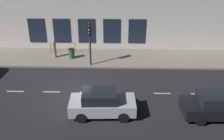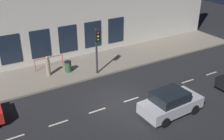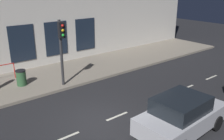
{
  "view_description": "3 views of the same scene",
  "coord_description": "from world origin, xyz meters",
  "px_view_note": "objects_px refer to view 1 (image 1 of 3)",
  "views": [
    {
      "loc": [
        -15.61,
        -3.11,
        9.13
      ],
      "look_at": [
        1.57,
        -2.64,
        1.03
      ],
      "focal_mm": 41.1,
      "sensor_mm": 36.0,
      "label": 1
    },
    {
      "loc": [
        -13.05,
        8.18,
        9.96
      ],
      "look_at": [
        1.91,
        -0.6,
        1.53
      ],
      "focal_mm": 44.11,
      "sensor_mm": 36.0,
      "label": 2
    },
    {
      "loc": [
        -7.57,
        5.37,
        5.67
      ],
      "look_at": [
        1.96,
        -2.28,
        1.39
      ],
      "focal_mm": 40.04,
      "sensor_mm": 36.0,
      "label": 3
    }
  ],
  "objects_px": {
    "traffic_light": "(90,37)",
    "pedestrian_0": "(54,50)",
    "parked_car_0": "(220,106)",
    "trash_bin": "(72,53)",
    "parked_car_2": "(102,103)"
  },
  "relations": [
    {
      "from": "traffic_light",
      "to": "parked_car_2",
      "type": "distance_m",
      "value": 7.32
    },
    {
      "from": "parked_car_0",
      "to": "pedestrian_0",
      "type": "height_order",
      "value": "pedestrian_0"
    },
    {
      "from": "parked_car_0",
      "to": "pedestrian_0",
      "type": "xyz_separation_m",
      "value": [
        8.74,
        11.86,
        0.11
      ]
    },
    {
      "from": "traffic_light",
      "to": "trash_bin",
      "type": "relative_size",
      "value": 4.11
    },
    {
      "from": "parked_car_2",
      "to": "trash_bin",
      "type": "bearing_deg",
      "value": -161.1
    },
    {
      "from": "traffic_light",
      "to": "trash_bin",
      "type": "distance_m",
      "value": 3.16
    },
    {
      "from": "pedestrian_0",
      "to": "trash_bin",
      "type": "xyz_separation_m",
      "value": [
        -0.17,
        -1.58,
        -0.3
      ]
    },
    {
      "from": "parked_car_2",
      "to": "trash_bin",
      "type": "height_order",
      "value": "parked_car_2"
    },
    {
      "from": "traffic_light",
      "to": "pedestrian_0",
      "type": "relative_size",
      "value": 2.29
    },
    {
      "from": "parked_car_2",
      "to": "parked_car_0",
      "type": "bearing_deg",
      "value": 86.81
    },
    {
      "from": "parked_car_0",
      "to": "pedestrian_0",
      "type": "relative_size",
      "value": 2.83
    },
    {
      "from": "traffic_light",
      "to": "trash_bin",
      "type": "height_order",
      "value": "traffic_light"
    },
    {
      "from": "trash_bin",
      "to": "pedestrian_0",
      "type": "bearing_deg",
      "value": 83.93
    },
    {
      "from": "traffic_light",
      "to": "parked_car_0",
      "type": "bearing_deg",
      "value": -129.97
    },
    {
      "from": "parked_car_2",
      "to": "pedestrian_0",
      "type": "distance_m",
      "value": 9.9
    }
  ]
}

